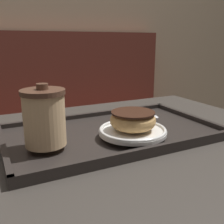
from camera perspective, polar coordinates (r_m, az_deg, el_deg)
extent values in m
cube|color=brown|center=(1.61, -10.83, -11.69)|extent=(1.48, 0.44, 0.45)
cube|color=brown|center=(1.63, -13.47, 7.00)|extent=(1.48, 0.08, 0.55)
cube|color=#38332D|center=(0.67, 0.23, -6.90)|extent=(0.99, 0.72, 0.03)
cube|color=#282321|center=(0.68, 0.00, -4.70)|extent=(0.54, 0.32, 0.01)
cube|color=#282321|center=(0.56, 7.10, -8.29)|extent=(0.54, 0.01, 0.01)
cube|color=#282321|center=(0.81, -4.81, -0.60)|extent=(0.54, 0.01, 0.01)
cube|color=#282321|center=(0.62, -22.64, -7.01)|extent=(0.01, 0.32, 0.01)
cube|color=#282321|center=(0.83, 16.57, -0.94)|extent=(0.01, 0.32, 0.01)
cylinder|color=#E0B784|center=(0.57, -14.47, -1.70)|extent=(0.09, 0.09, 0.11)
cylinder|color=brown|center=(0.55, -14.88, 4.25)|extent=(0.09, 0.09, 0.01)
cylinder|color=brown|center=(0.55, -14.96, 5.38)|extent=(0.02, 0.02, 0.01)
cylinder|color=white|center=(0.63, 4.51, -4.33)|extent=(0.16, 0.16, 0.01)
torus|color=white|center=(0.63, 4.52, -3.81)|extent=(0.16, 0.16, 0.01)
torus|color=tan|center=(0.62, 4.56, -1.84)|extent=(0.11, 0.11, 0.04)
cylinder|color=#381E14|center=(0.62, 4.60, -0.10)|extent=(0.10, 0.10, 0.00)
ellipsoid|color=silver|center=(0.76, 8.98, -1.04)|extent=(0.03, 0.04, 0.01)
cube|color=silver|center=(0.81, 5.10, -0.06)|extent=(0.03, 0.12, 0.00)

